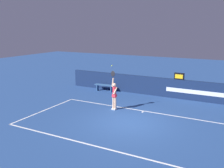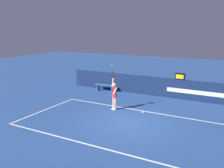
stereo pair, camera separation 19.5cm
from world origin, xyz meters
name	(u,v)px [view 2 (the right image)]	position (x,y,z in m)	size (l,w,h in m)	color
ground_plane	(129,122)	(0.00, 0.00, 0.00)	(60.00, 60.00, 0.00)	navy
court_lines	(125,126)	(0.00, -0.49, 0.00)	(10.59, 5.22, 0.00)	white
back_wall	(163,87)	(0.00, 5.70, 0.67)	(14.97, 0.21, 1.34)	#122347
speed_display	(180,76)	(1.13, 5.70, 1.56)	(0.66, 0.20, 0.44)	black
tennis_player	(114,94)	(-1.67, 1.51, 0.96)	(0.43, 0.40, 2.34)	beige
tennis_ball	(112,66)	(-1.81, 1.46, 2.64)	(0.07, 0.07, 0.07)	#D2E537
courtside_bench_near	(105,86)	(-4.38, 5.10, 0.39)	(1.59, 0.48, 0.51)	#325A89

